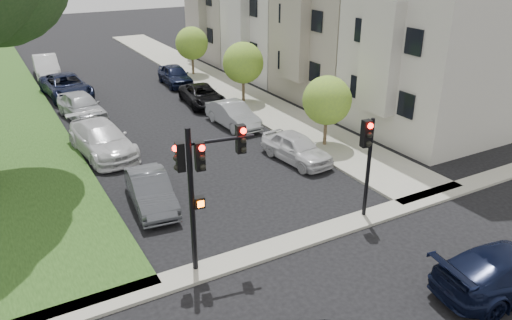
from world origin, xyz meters
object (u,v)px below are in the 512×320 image
small_tree_c (192,43)px  car_parked_9 (46,66)px  small_tree_b (243,63)px  car_parked_2 (202,95)px  traffic_signal_main (202,173)px  traffic_signal_secondary (367,151)px  car_parked_0 (296,148)px  car_parked_8 (66,86)px  car_parked_7 (81,106)px  car_parked_1 (233,115)px  car_parked_5 (151,191)px  car_parked_6 (102,139)px  small_tree_a (327,100)px  car_parked_3 (175,75)px  car_cross_far (512,270)px

small_tree_c → car_parked_9: bearing=151.7°
small_tree_b → car_parked_2: size_ratio=0.86×
traffic_signal_main → traffic_signal_secondary: bearing=-0.4°
car_parked_0 → car_parked_8: bearing=108.2°
car_parked_7 → car_parked_8: size_ratio=0.83×
car_parked_1 → traffic_signal_main: bearing=-123.4°
traffic_signal_secondary → car_parked_1: bearing=87.6°
traffic_signal_secondary → car_parked_9: traffic_signal_secondary is taller
traffic_signal_secondary → car_parked_5: 8.48m
car_parked_1 → car_parked_8: (-7.14, 10.75, 0.08)m
car_parked_7 → car_parked_6: bearing=-100.0°
car_parked_2 → car_parked_5: bearing=-116.7°
small_tree_c → car_parked_6: size_ratio=0.70×
car_parked_0 → car_parked_8: car_parked_8 is taller
car_parked_2 → small_tree_c: bearing=77.2°
car_parked_6 → small_tree_b: bearing=17.1°
car_parked_2 → car_parked_6: size_ratio=0.85×
small_tree_a → car_parked_3: bearing=98.5°
car_cross_far → car_parked_9: bearing=21.4°
car_parked_1 → car_parked_3: (0.42, 10.15, 0.04)m
car_parked_5 → car_parked_8: 17.57m
small_tree_a → traffic_signal_main: 11.68m
traffic_signal_main → car_parked_8: traffic_signal_main is taller
small_tree_b → car_parked_3: 7.03m
car_parked_3 → car_parked_7: 8.86m
small_tree_a → car_parked_9: (-10.09, 22.70, -1.65)m
small_tree_b → traffic_signal_main: (-9.62, -15.40, 0.73)m
car_parked_5 → car_parked_7: bearing=96.7°
car_parked_9 → car_parked_6: bearing=-86.8°
traffic_signal_main → car_parked_5: bearing=92.5°
car_cross_far → car_parked_5: (-7.67, 10.37, -0.06)m
small_tree_b → car_parked_8: small_tree_b is taller
car_parked_0 → car_parked_1: 5.91m
car_parked_1 → car_parked_9: 19.13m
small_tree_b → car_parked_5: bearing=-132.8°
traffic_signal_main → car_parked_3: bearing=71.4°
small_tree_c → car_parked_8: bearing=-171.6°
small_tree_a → car_cross_far: small_tree_a is taller
small_tree_b → car_parked_0: 10.14m
car_parked_6 → car_parked_8: (0.35, 11.23, -0.01)m
car_parked_7 → car_cross_far: bearing=-78.6°
car_cross_far → car_parked_5: 12.89m
small_tree_a → small_tree_b: bearing=90.0°
traffic_signal_secondary → car_parked_9: (-6.90, 29.30, -1.97)m
car_parked_1 → car_cross_far: bearing=-90.8°
car_parked_0 → traffic_signal_secondary: bearing=-104.7°
small_tree_b → car_parked_1: bearing=-125.5°
traffic_signal_secondary → small_tree_b: bearing=78.3°
car_parked_8 → car_parked_6: bearing=-96.6°
small_tree_a → car_parked_5: 10.14m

